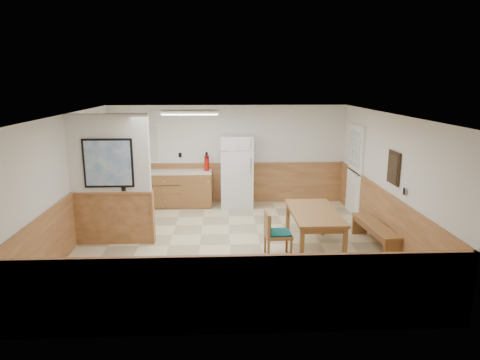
{
  "coord_description": "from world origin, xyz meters",
  "views": [
    {
      "loc": [
        -0.15,
        -7.77,
        3.09
      ],
      "look_at": [
        0.21,
        0.4,
        1.19
      ],
      "focal_mm": 32.0,
      "sensor_mm": 36.0,
      "label": 1
    }
  ],
  "objects_px": {
    "refrigerator": "(237,171)",
    "soap_bottle": "(140,167)",
    "dining_table": "(314,216)",
    "dining_chair": "(273,231)",
    "dining_bench": "(375,230)",
    "fire_extinguisher": "(207,163)"
  },
  "relations": [
    {
      "from": "refrigerator",
      "to": "soap_bottle",
      "type": "relative_size",
      "value": 7.68
    },
    {
      "from": "dining_bench",
      "to": "refrigerator",
      "type": "bearing_deg",
      "value": 126.7
    },
    {
      "from": "dining_bench",
      "to": "soap_bottle",
      "type": "xyz_separation_m",
      "value": [
        -4.9,
        2.88,
        0.67
      ]
    },
    {
      "from": "dining_table",
      "to": "dining_chair",
      "type": "height_order",
      "value": "dining_chair"
    },
    {
      "from": "dining_chair",
      "to": "fire_extinguisher",
      "type": "distance_m",
      "value": 3.62
    },
    {
      "from": "fire_extinguisher",
      "to": "soap_bottle",
      "type": "relative_size",
      "value": 2.02
    },
    {
      "from": "dining_table",
      "to": "dining_chair",
      "type": "bearing_deg",
      "value": -158.03
    },
    {
      "from": "soap_bottle",
      "to": "dining_chair",
      "type": "bearing_deg",
      "value": -48.5
    },
    {
      "from": "dining_bench",
      "to": "dining_chair",
      "type": "distance_m",
      "value": 2.04
    },
    {
      "from": "refrigerator",
      "to": "dining_chair",
      "type": "height_order",
      "value": "refrigerator"
    },
    {
      "from": "dining_table",
      "to": "soap_bottle",
      "type": "xyz_separation_m",
      "value": [
        -3.71,
        2.97,
        0.36
      ]
    },
    {
      "from": "dining_bench",
      "to": "soap_bottle",
      "type": "distance_m",
      "value": 5.73
    },
    {
      "from": "refrigerator",
      "to": "soap_bottle",
      "type": "distance_m",
      "value": 2.4
    },
    {
      "from": "dining_table",
      "to": "soap_bottle",
      "type": "relative_size",
      "value": 7.3
    },
    {
      "from": "dining_chair",
      "to": "refrigerator",
      "type": "bearing_deg",
      "value": 96.4
    },
    {
      "from": "dining_bench",
      "to": "dining_chair",
      "type": "bearing_deg",
      "value": -173.0
    },
    {
      "from": "dining_chair",
      "to": "soap_bottle",
      "type": "xyz_separation_m",
      "value": [
        -2.91,
        3.29,
        0.52
      ]
    },
    {
      "from": "fire_extinguisher",
      "to": "dining_bench",
      "type": "bearing_deg",
      "value": -33.62
    },
    {
      "from": "refrigerator",
      "to": "fire_extinguisher",
      "type": "height_order",
      "value": "refrigerator"
    },
    {
      "from": "dining_bench",
      "to": "soap_bottle",
      "type": "relative_size",
      "value": 6.71
    },
    {
      "from": "dining_table",
      "to": "dining_chair",
      "type": "distance_m",
      "value": 0.87
    },
    {
      "from": "refrigerator",
      "to": "fire_extinguisher",
      "type": "xyz_separation_m",
      "value": [
        -0.76,
        0.07,
        0.21
      ]
    }
  ]
}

